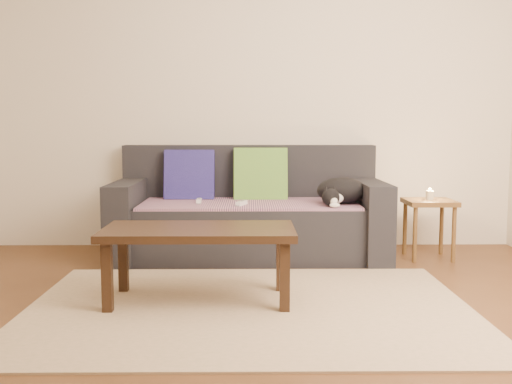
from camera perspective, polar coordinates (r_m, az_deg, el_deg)
ground at (r=3.30m, az=-0.67°, el=-11.84°), size 4.50×4.50×0.00m
back_wall at (r=5.14m, az=-0.66°, el=9.31°), size 4.50×0.04×2.60m
sofa at (r=4.76m, az=-0.65°, el=-2.40°), size 2.10×0.94×0.87m
throw_blanket at (r=4.65m, az=-0.65°, el=-1.10°), size 1.66×0.74×0.02m
cushion_navy at (r=4.91m, az=-6.35°, el=1.60°), size 0.40×0.18×0.42m
cushion_green at (r=4.89m, az=0.44°, el=1.62°), size 0.44×0.19×0.45m
cat at (r=4.58m, az=8.12°, el=0.06°), size 0.48×0.47×0.20m
wii_remote_a at (r=4.62m, az=-5.45°, el=-0.86°), size 0.04×0.15×0.03m
wii_remote_b at (r=4.47m, az=-1.38°, el=-1.07°), size 0.09×0.15×0.03m
side_table at (r=4.84m, az=16.17°, el=-1.67°), size 0.37×0.37×0.46m
candle at (r=4.82m, az=16.22°, el=-0.27°), size 0.06×0.06×0.09m
rug at (r=3.44m, az=-0.66°, el=-10.97°), size 2.50×1.80×0.01m
coffee_table at (r=3.49m, az=-5.45°, el=-4.30°), size 1.10×0.55×0.44m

